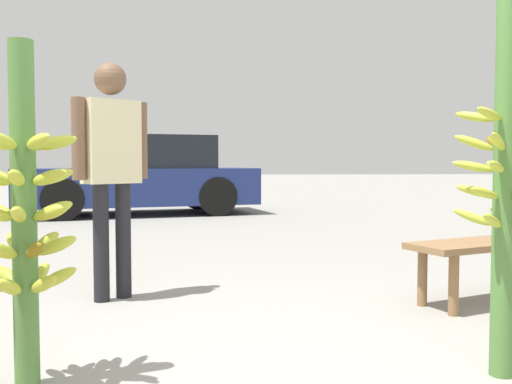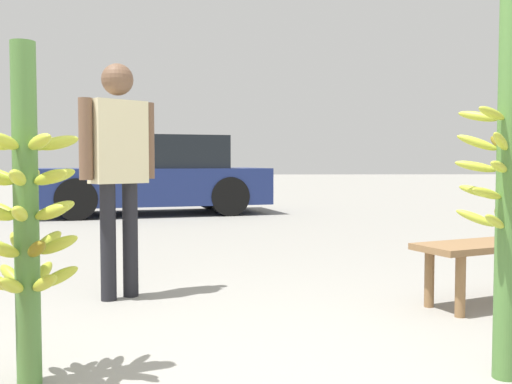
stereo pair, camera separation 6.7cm
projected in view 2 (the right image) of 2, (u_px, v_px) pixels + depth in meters
The scene contains 4 objects.
banana_stalk_left at pixel (26, 213), 2.29m from camera, with size 0.42×0.42×1.38m.
banana_stalk_center at pixel (509, 181), 2.35m from camera, with size 0.42×0.43×1.61m.
vendor_person at pixel (118, 158), 3.74m from camera, with size 0.47×0.41×1.55m.
parked_car at pixel (153, 176), 9.96m from camera, with size 4.27×2.62×1.36m.
Camera 2 is at (-0.17, -1.93, 0.90)m, focal length 40.00 mm.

